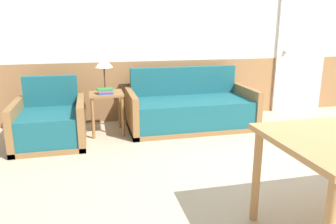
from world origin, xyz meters
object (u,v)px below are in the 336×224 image
object	(u,v)px
couch	(190,110)
table_lamp	(104,64)
armchair	(50,125)
side_table	(106,101)

from	to	relation	value
couch	table_lamp	world-z (taller)	table_lamp
armchair	table_lamp	bearing A→B (deg)	19.60
couch	side_table	xyz separation A→B (m)	(-1.17, 0.01, 0.19)
armchair	table_lamp	distance (m)	1.04
couch	side_table	world-z (taller)	couch
armchair	table_lamp	xyz separation A→B (m)	(0.70, 0.32, 0.70)
couch	armchair	world-z (taller)	couch
table_lamp	armchair	bearing A→B (deg)	-155.48
armchair	side_table	xyz separation A→B (m)	(0.71, 0.24, 0.20)
couch	table_lamp	xyz separation A→B (m)	(-1.18, 0.09, 0.69)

